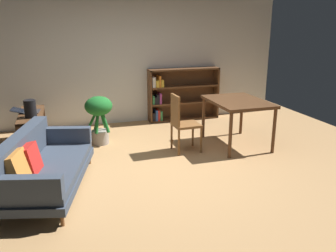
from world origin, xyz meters
The scene contains 10 objects.
ground_plane centered at (0.00, 0.00, 0.00)m, with size 8.16×8.16×0.00m, color tan.
back_wall_panel centered at (0.00, 2.70, 1.35)m, with size 6.80×0.10×2.70m, color silver.
fabric_couch centered at (-1.63, -0.23, 0.36)m, with size 1.28×2.03×0.75m.
media_console centered at (-1.82, 1.64, 0.28)m, with size 0.40×1.29×0.58m.
open_laptop centered at (-1.88, 1.76, 0.60)m, with size 0.49×0.34×0.08m.
desk_speaker centered at (-1.80, 1.39, 0.72)m, with size 0.19×0.19×0.29m.
potted_floor_plant centered at (-0.70, 1.39, 0.56)m, with size 0.48×0.48×0.86m.
dining_table centered at (1.58, 0.65, 0.72)m, with size 0.89×1.20×0.80m.
dining_chair_near centered at (0.56, 0.62, 0.53)m, with size 0.44×0.40×0.97m.
bookshelf centered at (1.18, 2.54, 0.55)m, with size 1.56×0.28×1.12m.
Camera 1 is at (-1.32, -4.69, 2.12)m, focal length 38.14 mm.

